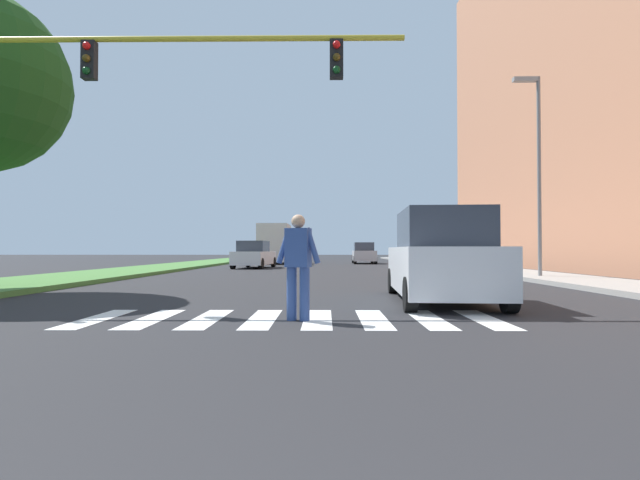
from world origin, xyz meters
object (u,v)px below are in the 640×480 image
at_px(suv_crossing, 441,259).
at_px(truck_box_delivery, 276,243).
at_px(sedan_midblock, 254,255).
at_px(sedan_distant, 364,254).
at_px(traffic_light_gantry, 89,94).
at_px(street_lamp_right, 537,157).
at_px(pedestrian_performer, 298,262).

xyz_separation_m(suv_crossing, truck_box_delivery, (-6.51, 27.63, 0.70)).
relative_size(sedan_midblock, sedan_distant, 1.01).
xyz_separation_m(sedan_distant, truck_box_delivery, (-7.12, -0.17, 0.85)).
height_order(suv_crossing, truck_box_delivery, truck_box_delivery).
bearing_deg(traffic_light_gantry, sedan_distant, 74.08).
distance_m(sedan_midblock, sedan_distant, 12.00).
height_order(sedan_midblock, truck_box_delivery, truck_box_delivery).
height_order(suv_crossing, sedan_midblock, suv_crossing).
xyz_separation_m(street_lamp_right, pedestrian_performer, (-8.39, -10.22, -3.66)).
height_order(traffic_light_gantry, sedan_midblock, traffic_light_gantry).
relative_size(pedestrian_performer, sedan_midblock, 0.38).
bearing_deg(traffic_light_gantry, pedestrian_performer, -26.38).
height_order(street_lamp_right, truck_box_delivery, street_lamp_right).
xyz_separation_m(street_lamp_right, sedan_distant, (-4.83, 20.32, -3.81)).
bearing_deg(suv_crossing, street_lamp_right, 53.95).
bearing_deg(street_lamp_right, pedestrian_performer, -129.36).
bearing_deg(pedestrian_performer, sedan_distant, 83.36).
height_order(sedan_midblock, sedan_distant, sedan_distant).
bearing_deg(sedan_midblock, street_lamp_right, -41.64).
height_order(street_lamp_right, suv_crossing, street_lamp_right).
bearing_deg(traffic_light_gantry, street_lamp_right, 31.74).
relative_size(traffic_light_gantry, sedan_distant, 2.17).
bearing_deg(truck_box_delivery, suv_crossing, -76.75).
bearing_deg(street_lamp_right, truck_box_delivery, 120.68).
distance_m(suv_crossing, sedan_midblock, 19.65).
bearing_deg(traffic_light_gantry, truck_box_delivery, 88.06).
distance_m(pedestrian_performer, suv_crossing, 4.02).
bearing_deg(sedan_midblock, traffic_light_gantry, -91.85).
bearing_deg(sedan_midblock, pedestrian_performer, -79.53).
height_order(traffic_light_gantry, truck_box_delivery, traffic_light_gantry).
distance_m(traffic_light_gantry, pedestrian_performer, 6.11).
bearing_deg(suv_crossing, sedan_distant, 88.72).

